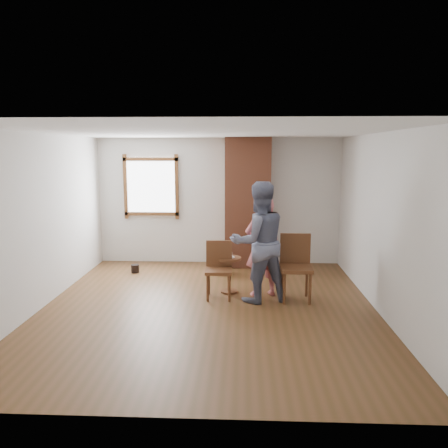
{
  "coord_description": "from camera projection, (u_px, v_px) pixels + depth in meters",
  "views": [
    {
      "loc": [
        0.52,
        -6.25,
        2.34
      ],
      "look_at": [
        0.2,
        0.8,
        1.15
      ],
      "focal_mm": 35.0,
      "sensor_mm": 36.0,
      "label": 1
    }
  ],
  "objects": [
    {
      "name": "cake_plate",
      "position": [
        229.0,
        257.0,
        7.2
      ],
      "size": [
        0.18,
        0.18,
        0.01
      ],
      "primitive_type": "cylinder",
      "color": "white",
      "rests_on": "side_table"
    },
    {
      "name": "person_pink",
      "position": [
        263.0,
        247.0,
        7.01
      ],
      "size": [
        0.68,
        0.55,
        1.62
      ],
      "primitive_type": "imported",
      "rotation": [
        0.0,
        0.0,
        3.45
      ],
      "color": "#CE6769",
      "rests_on": "ground"
    },
    {
      "name": "stoneware_crock",
      "position": [
        216.0,
        262.0,
        8.43
      ],
      "size": [
        0.37,
        0.37,
        0.42
      ],
      "primitive_type": "cylinder",
      "rotation": [
        0.0,
        0.0,
        -0.14
      ],
      "color": "tan",
      "rests_on": "ground"
    },
    {
      "name": "dining_chair_right",
      "position": [
        296.0,
        263.0,
        6.9
      ],
      "size": [
        0.49,
        0.49,
        1.03
      ],
      "rotation": [
        0.0,
        0.0,
        -0.01
      ],
      "color": "#5A311B",
      "rests_on": "ground"
    },
    {
      "name": "dark_pot",
      "position": [
        135.0,
        268.0,
        8.47
      ],
      "size": [
        0.17,
        0.17,
        0.16
      ],
      "primitive_type": "cylinder",
      "rotation": [
        0.0,
        0.0,
        -0.05
      ],
      "color": "black",
      "rests_on": "ground"
    },
    {
      "name": "dining_chair_left",
      "position": [
        219.0,
        266.0,
        7.01
      ],
      "size": [
        0.43,
        0.43,
        0.9
      ],
      "rotation": [
        0.0,
        0.0,
        0.02
      ],
      "color": "#5A311B",
      "rests_on": "ground"
    },
    {
      "name": "room_shell",
      "position": [
        207.0,
        185.0,
        6.87
      ],
      "size": [
        5.04,
        5.52,
        2.62
      ],
      "color": "silver",
      "rests_on": "ground"
    },
    {
      "name": "man",
      "position": [
        259.0,
        242.0,
        6.75
      ],
      "size": [
        1.1,
        0.98,
        1.88
      ],
      "primitive_type": "imported",
      "rotation": [
        0.0,
        0.0,
        3.48
      ],
      "color": "#151B3C",
      "rests_on": "ground"
    },
    {
      "name": "brick_chimney",
      "position": [
        248.0,
        203.0,
        8.79
      ],
      "size": [
        0.9,
        0.5,
        2.6
      ],
      "primitive_type": "cube",
      "color": "#9F5438",
      "rests_on": "ground"
    },
    {
      "name": "ground",
      "position": [
        208.0,
        308.0,
        6.57
      ],
      "size": [
        5.5,
        5.5,
        0.0
      ],
      "primitive_type": "plane",
      "color": "brown",
      "rests_on": "ground"
    },
    {
      "name": "side_table",
      "position": [
        229.0,
        269.0,
        7.23
      ],
      "size": [
        0.4,
        0.4,
        0.6
      ],
      "color": "#5A311B",
      "rests_on": "ground"
    },
    {
      "name": "cake_slice",
      "position": [
        230.0,
        255.0,
        7.19
      ],
      "size": [
        0.08,
        0.07,
        0.06
      ],
      "primitive_type": "cube",
      "color": "white",
      "rests_on": "cake_plate"
    }
  ]
}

